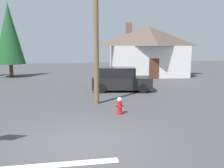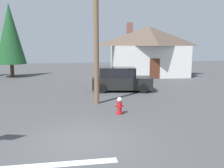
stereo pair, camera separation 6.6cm
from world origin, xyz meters
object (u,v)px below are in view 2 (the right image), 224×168
Objects in this scene: house at (148,50)px; pine_tree_short_left at (10,34)px; parked_car at (121,80)px; fire_hydrant at (119,106)px; utility_pole at (96,25)px.

pine_tree_short_left is at bearing 171.23° from house.
house is at bearing 57.71° from parked_car.
fire_hydrant is at bearing -65.16° from pine_tree_short_left.
house is 1.96× the size of parked_car.
utility_pole is 13.92m from house.
parked_car is at bearing 56.65° from utility_pole.
utility_pole is 0.95× the size of house.
utility_pole reaches higher than parked_car.
utility_pole is at bearing -122.61° from house.
utility_pole is at bearing -63.87° from pine_tree_short_left.
parked_car is (1.59, 5.85, 0.40)m from fire_hydrant.
pine_tree_short_left is (-9.09, 10.36, 3.63)m from parked_car.
fire_hydrant is 18.31m from pine_tree_short_left.
fire_hydrant is 0.11× the size of pine_tree_short_left.
fire_hydrant is at bearing -115.72° from house.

